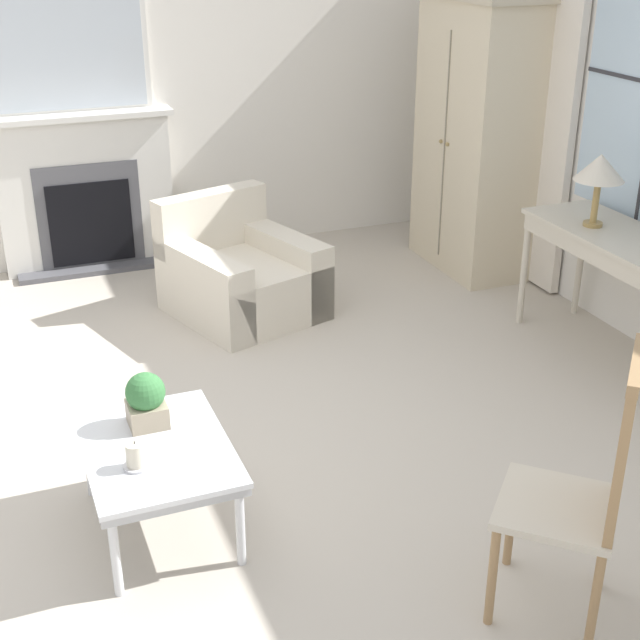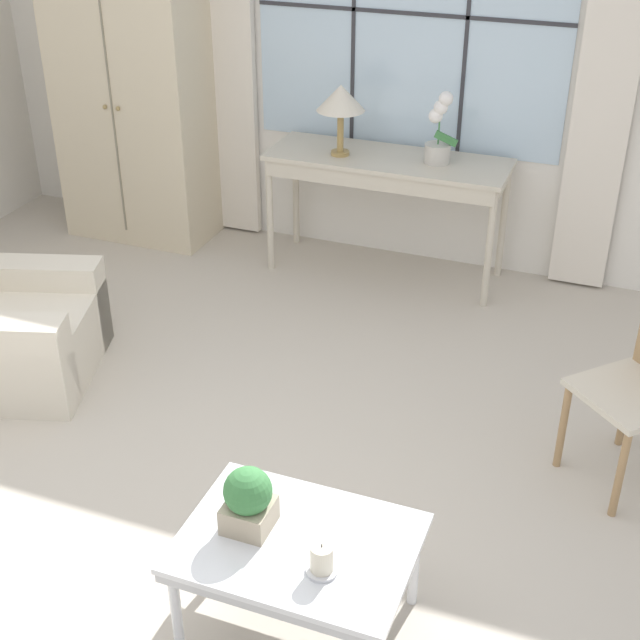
# 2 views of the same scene
# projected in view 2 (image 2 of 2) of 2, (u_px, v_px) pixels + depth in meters

# --- Properties ---
(ground_plane) EXTENTS (14.00, 14.00, 0.00)m
(ground_plane) POSITION_uv_depth(u_px,v_px,m) (200.00, 534.00, 3.83)
(ground_plane) COLOR #BCB2A3
(wall_back_windowed) EXTENTS (7.20, 0.14, 2.80)m
(wall_back_windowed) POSITION_uv_depth(u_px,v_px,m) (409.00, 49.00, 5.58)
(wall_back_windowed) COLOR silver
(wall_back_windowed) RESTS_ON ground_plane
(armoire) EXTENTS (1.09, 0.59, 2.06)m
(armoire) POSITION_uv_depth(u_px,v_px,m) (133.00, 92.00, 6.06)
(armoire) COLOR beige
(armoire) RESTS_ON ground_plane
(console_table) EXTENTS (1.53, 0.53, 0.80)m
(console_table) POSITION_uv_depth(u_px,v_px,m) (388.00, 170.00, 5.64)
(console_table) COLOR beige
(console_table) RESTS_ON ground_plane
(table_lamp) EXTENTS (0.30, 0.30, 0.45)m
(table_lamp) POSITION_uv_depth(u_px,v_px,m) (341.00, 100.00, 5.46)
(table_lamp) COLOR #9E7F47
(table_lamp) RESTS_ON console_table
(potted_orchid) EXTENTS (0.20, 0.16, 0.44)m
(potted_orchid) POSITION_uv_depth(u_px,v_px,m) (439.00, 135.00, 5.43)
(potted_orchid) COLOR #BCB7AD
(potted_orchid) RESTS_ON console_table
(coffee_table) EXTENTS (0.85, 0.62, 0.43)m
(coffee_table) POSITION_uv_depth(u_px,v_px,m) (298.00, 550.00, 3.22)
(coffee_table) COLOR silver
(coffee_table) RESTS_ON ground_plane
(potted_plant_small) EXTENTS (0.18, 0.18, 0.26)m
(potted_plant_small) POSITION_uv_depth(u_px,v_px,m) (248.00, 499.00, 3.20)
(potted_plant_small) COLOR tan
(potted_plant_small) RESTS_ON coffee_table
(pillar_candle) EXTENTS (0.11, 0.11, 0.13)m
(pillar_candle) POSITION_uv_depth(u_px,v_px,m) (322.00, 560.00, 3.04)
(pillar_candle) COLOR silver
(pillar_candle) RESTS_ON coffee_table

